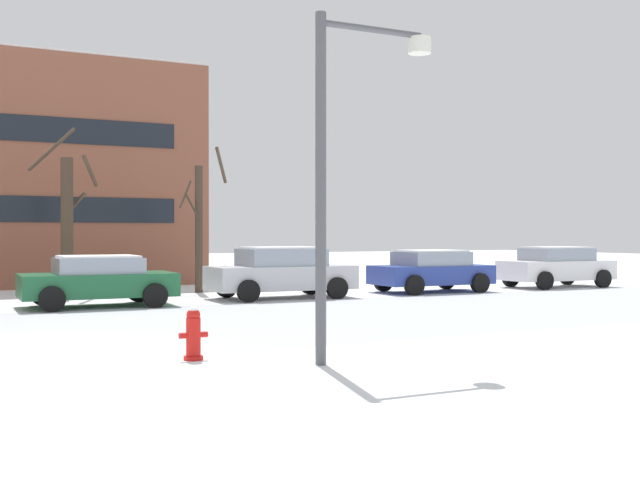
# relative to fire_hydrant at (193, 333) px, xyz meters

# --- Properties ---
(ground_plane) EXTENTS (120.00, 120.00, 0.00)m
(ground_plane) POSITION_rel_fire_hydrant_xyz_m (-2.32, 1.43, -0.41)
(ground_plane) COLOR white
(road_surface) EXTENTS (80.00, 8.28, 0.00)m
(road_surface) POSITION_rel_fire_hydrant_xyz_m (-2.32, 4.57, -0.41)
(road_surface) COLOR #B7BCC4
(road_surface) RESTS_ON ground
(fire_hydrant) EXTENTS (0.44, 0.30, 0.82)m
(fire_hydrant) POSITION_rel_fire_hydrant_xyz_m (0.00, 0.00, 0.00)
(fire_hydrant) COLOR red
(fire_hydrant) RESTS_ON ground
(street_lamp) EXTENTS (1.98, 0.36, 5.15)m
(street_lamp) POSITION_rel_fire_hydrant_xyz_m (1.92, -1.27, 2.80)
(street_lamp) COLOR #4C4F54
(street_lamp) RESTS_ON ground
(parked_car_green) EXTENTS (3.95, 2.19, 1.35)m
(parked_car_green) POSITION_rel_fire_hydrant_xyz_m (0.41, 9.51, 0.29)
(parked_car_green) COLOR #1E6038
(parked_car_green) RESTS_ON ground
(parked_car_silver) EXTENTS (4.31, 2.14, 1.53)m
(parked_car_silver) POSITION_rel_fire_hydrant_xyz_m (5.81, 9.81, 0.37)
(parked_car_silver) COLOR silver
(parked_car_silver) RESTS_ON ground
(parked_car_blue) EXTENTS (3.90, 2.16, 1.39)m
(parked_car_blue) POSITION_rel_fire_hydrant_xyz_m (11.20, 9.83, 0.30)
(parked_car_blue) COLOR #283D93
(parked_car_blue) RESTS_ON ground
(parked_car_white) EXTENTS (4.15, 2.04, 1.45)m
(parked_car_white) POSITION_rel_fire_hydrant_xyz_m (16.60, 9.77, 0.34)
(parked_car_white) COLOR white
(parked_car_white) RESTS_ON ground
(tree_far_left) EXTENTS (2.12, 2.12, 5.33)m
(tree_far_left) POSITION_rel_fire_hydrant_xyz_m (0.26, 13.49, 1.89)
(tree_far_left) COLOR #423326
(tree_far_left) RESTS_ON ground
(tree_far_mid) EXTENTS (1.78, 1.77, 4.68)m
(tree_far_mid) POSITION_rel_fire_hydrant_xyz_m (4.36, 13.08, 1.84)
(tree_far_mid) COLOR #423326
(tree_far_mid) RESTS_ON ground
(building_far_left) EXTENTS (13.59, 10.44, 8.40)m
(building_far_left) POSITION_rel_fire_hydrant_xyz_m (-0.80, 22.20, 3.79)
(building_far_left) COLOR brown
(building_far_left) RESTS_ON ground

